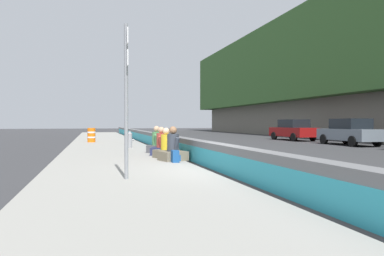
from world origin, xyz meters
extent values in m
plane|color=#353538|center=(0.00, 0.00, 0.00)|extent=(160.00, 160.00, 0.00)
cube|color=gray|center=(0.00, 2.65, 0.07)|extent=(80.00, 4.40, 0.14)
cube|color=slate|center=(0.00, 0.00, 0.42)|extent=(76.00, 0.44, 0.85)
cube|color=teal|center=(0.00, 0.23, 0.38)|extent=(74.48, 0.01, 0.54)
cylinder|color=gray|center=(-1.01, 2.76, 1.94)|extent=(0.09, 0.09, 3.60)
cube|color=white|center=(-1.01, 2.74, 3.44)|extent=(0.44, 0.02, 0.36)
cube|color=#1956AD|center=(-1.01, 2.73, 3.44)|extent=(0.30, 0.01, 0.10)
cube|color=white|center=(-1.01, 2.74, 2.94)|extent=(0.44, 0.02, 0.36)
cube|color=black|center=(-1.01, 2.73, 2.94)|extent=(0.30, 0.01, 0.10)
cylinder|color=gray|center=(9.44, 1.63, 0.50)|extent=(0.24, 0.24, 0.72)
cone|color=gray|center=(9.44, 1.63, 0.94)|extent=(0.26, 0.26, 0.16)
cylinder|color=gray|center=(9.44, 1.46, 0.54)|extent=(0.10, 0.12, 0.10)
cylinder|color=gray|center=(9.44, 1.80, 0.54)|extent=(0.10, 0.12, 0.10)
cube|color=#706651|center=(2.62, 0.83, 0.30)|extent=(0.94, 1.02, 0.32)
cylinder|color=#333842|center=(2.62, 0.83, 0.76)|extent=(0.41, 0.41, 0.60)
sphere|color=#8E6647|center=(2.62, 0.83, 1.19)|extent=(0.27, 0.27, 0.27)
cylinder|color=#333842|center=(2.83, 0.90, 0.70)|extent=(0.34, 0.23, 0.53)
cylinder|color=#333842|center=(2.40, 0.77, 0.70)|extent=(0.34, 0.23, 0.53)
cube|color=#706651|center=(3.62, 0.87, 0.29)|extent=(0.91, 0.99, 0.30)
cylinder|color=gold|center=(3.62, 0.87, 0.73)|extent=(0.39, 0.39, 0.57)
sphere|color=beige|center=(3.62, 0.87, 1.14)|extent=(0.25, 0.25, 0.25)
cylinder|color=gold|center=(3.82, 0.94, 0.67)|extent=(0.32, 0.22, 0.50)
cylinder|color=gold|center=(3.42, 0.80, 0.67)|extent=(0.32, 0.22, 0.50)
cube|color=#23284C|center=(4.76, 0.83, 0.29)|extent=(0.93, 1.00, 0.31)
cylinder|color=#AD3D33|center=(4.76, 0.83, 0.74)|extent=(0.39, 0.39, 0.58)
sphere|color=tan|center=(4.76, 0.83, 1.15)|extent=(0.26, 0.26, 0.26)
cylinder|color=#AD3D33|center=(4.96, 0.76, 0.68)|extent=(0.33, 0.23, 0.51)
cylinder|color=#AD3D33|center=(4.56, 0.91, 0.68)|extent=(0.33, 0.23, 0.51)
cube|color=#424247|center=(6.08, 0.80, 0.30)|extent=(0.92, 1.00, 0.31)
cylinder|color=#4C8951|center=(6.08, 0.80, 0.75)|extent=(0.40, 0.40, 0.59)
sphere|color=tan|center=(6.08, 0.80, 1.18)|extent=(0.26, 0.26, 0.26)
cylinder|color=#4C8951|center=(6.29, 0.73, 0.69)|extent=(0.33, 0.22, 0.52)
cylinder|color=#4C8951|center=(5.87, 0.86, 0.69)|extent=(0.33, 0.22, 0.52)
cube|color=navy|center=(2.04, 0.89, 0.34)|extent=(0.32, 0.22, 0.40)
cube|color=navy|center=(2.04, 0.75, 0.28)|extent=(0.22, 0.06, 0.20)
cylinder|color=orange|center=(15.24, 3.59, 0.61)|extent=(0.52, 0.52, 0.95)
cylinder|color=white|center=(15.24, 3.59, 0.80)|extent=(0.54, 0.54, 0.10)
cylinder|color=white|center=(15.24, 3.59, 0.47)|extent=(0.54, 0.54, 0.10)
cube|color=slate|center=(9.73, -12.35, 0.69)|extent=(4.57, 1.97, 0.72)
cube|color=black|center=(9.63, -12.35, 1.38)|extent=(2.26, 1.70, 0.66)
cylinder|color=black|center=(11.20, -11.54, 0.33)|extent=(0.67, 0.25, 0.66)
cylinder|color=black|center=(11.13, -13.27, 0.33)|extent=(0.67, 0.25, 0.66)
cylinder|color=black|center=(8.32, -11.43, 0.33)|extent=(0.67, 0.25, 0.66)
cylinder|color=black|center=(8.25, -13.16, 0.33)|extent=(0.67, 0.25, 0.66)
cube|color=maroon|center=(16.15, -12.22, 0.69)|extent=(4.56, 1.96, 0.72)
cube|color=black|center=(16.05, -12.23, 1.38)|extent=(2.26, 1.70, 0.66)
cylinder|color=black|center=(17.56, -11.31, 0.33)|extent=(0.67, 0.24, 0.66)
cylinder|color=black|center=(17.62, -13.04, 0.33)|extent=(0.67, 0.24, 0.66)
cylinder|color=black|center=(14.68, -11.41, 0.33)|extent=(0.67, 0.24, 0.66)
cylinder|color=black|center=(14.74, -13.14, 0.33)|extent=(0.67, 0.24, 0.66)
camera|label=1|loc=(-9.31, 3.51, 1.46)|focal=33.05mm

